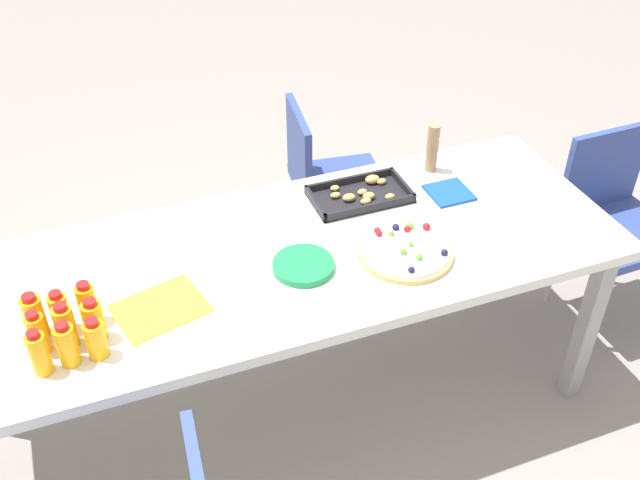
{
  "coord_description": "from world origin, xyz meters",
  "views": [
    {
      "loc": [
        -0.54,
        -1.79,
        2.26
      ],
      "look_at": [
        0.14,
        0.01,
        0.78
      ],
      "focal_mm": 41.13,
      "sensor_mm": 36.0,
      "label": 1
    }
  ],
  "objects_px": {
    "juice_bottle_0": "(39,353)",
    "cardboard_tube": "(432,148)",
    "juice_bottle_7": "(60,312)",
    "juice_bottle_1": "(67,345)",
    "juice_bottle_2": "(96,339)",
    "plate_stack": "(303,265)",
    "napkin_stack": "(449,193)",
    "chair_end": "(614,213)",
    "juice_bottle_8": "(87,304)",
    "chair_far_right": "(325,177)",
    "juice_bottle_3": "(38,333)",
    "fruit_pizza": "(406,251)",
    "paper_folder": "(160,308)",
    "party_table": "(280,271)",
    "juice_bottle_6": "(35,316)",
    "snack_tray": "(361,195)",
    "juice_bottle_4": "(65,326)",
    "juice_bottle_5": "(94,321)"
  },
  "relations": [
    {
      "from": "juice_bottle_2",
      "to": "paper_folder",
      "type": "relative_size",
      "value": 0.51
    },
    {
      "from": "party_table",
      "to": "fruit_pizza",
      "type": "relative_size",
      "value": 7.35
    },
    {
      "from": "juice_bottle_7",
      "to": "snack_tray",
      "type": "xyz_separation_m",
      "value": [
        1.07,
        0.31,
        -0.05
      ]
    },
    {
      "from": "juice_bottle_1",
      "to": "juice_bottle_2",
      "type": "height_order",
      "value": "juice_bottle_1"
    },
    {
      "from": "chair_far_right",
      "to": "juice_bottle_3",
      "type": "height_order",
      "value": "juice_bottle_3"
    },
    {
      "from": "chair_end",
      "to": "juice_bottle_8",
      "type": "bearing_deg",
      "value": 3.19
    },
    {
      "from": "snack_tray",
      "to": "napkin_stack",
      "type": "relative_size",
      "value": 2.37
    },
    {
      "from": "juice_bottle_2",
      "to": "juice_bottle_5",
      "type": "xyz_separation_m",
      "value": [
        0.01,
        0.07,
        0.0
      ]
    },
    {
      "from": "juice_bottle_5",
      "to": "cardboard_tube",
      "type": "height_order",
      "value": "cardboard_tube"
    },
    {
      "from": "chair_end",
      "to": "juice_bottle_2",
      "type": "bearing_deg",
      "value": 7.22
    },
    {
      "from": "juice_bottle_0",
      "to": "juice_bottle_7",
      "type": "distance_m",
      "value": 0.16
    },
    {
      "from": "juice_bottle_3",
      "to": "snack_tray",
      "type": "bearing_deg",
      "value": 18.43
    },
    {
      "from": "cardboard_tube",
      "to": "juice_bottle_4",
      "type": "bearing_deg",
      "value": -161.72
    },
    {
      "from": "juice_bottle_0",
      "to": "juice_bottle_1",
      "type": "bearing_deg",
      "value": 6.24
    },
    {
      "from": "juice_bottle_5",
      "to": "cardboard_tube",
      "type": "distance_m",
      "value": 1.39
    },
    {
      "from": "juice_bottle_1",
      "to": "juice_bottle_6",
      "type": "relative_size",
      "value": 0.97
    },
    {
      "from": "juice_bottle_0",
      "to": "juice_bottle_3",
      "type": "bearing_deg",
      "value": 88.81
    },
    {
      "from": "chair_far_right",
      "to": "juice_bottle_2",
      "type": "height_order",
      "value": "juice_bottle_2"
    },
    {
      "from": "party_table",
      "to": "juice_bottle_2",
      "type": "relative_size",
      "value": 17.39
    },
    {
      "from": "juice_bottle_0",
      "to": "juice_bottle_1",
      "type": "relative_size",
      "value": 1.02
    },
    {
      "from": "snack_tray",
      "to": "fruit_pizza",
      "type": "bearing_deg",
      "value": -88.76
    },
    {
      "from": "napkin_stack",
      "to": "cardboard_tube",
      "type": "xyz_separation_m",
      "value": [
        0.01,
        0.17,
        0.09
      ]
    },
    {
      "from": "chair_far_right",
      "to": "fruit_pizza",
      "type": "height_order",
      "value": "chair_far_right"
    },
    {
      "from": "juice_bottle_0",
      "to": "paper_folder",
      "type": "distance_m",
      "value": 0.37
    },
    {
      "from": "paper_folder",
      "to": "chair_far_right",
      "type": "bearing_deg",
      "value": 45.08
    },
    {
      "from": "juice_bottle_3",
      "to": "cardboard_tube",
      "type": "xyz_separation_m",
      "value": [
        1.46,
        0.46,
        0.03
      ]
    },
    {
      "from": "fruit_pizza",
      "to": "chair_end",
      "type": "bearing_deg",
      "value": 11.24
    },
    {
      "from": "chair_far_right",
      "to": "juice_bottle_3",
      "type": "distance_m",
      "value": 1.56
    },
    {
      "from": "napkin_stack",
      "to": "cardboard_tube",
      "type": "bearing_deg",
      "value": 85.98
    },
    {
      "from": "chair_end",
      "to": "juice_bottle_8",
      "type": "relative_size",
      "value": 5.79
    },
    {
      "from": "chair_end",
      "to": "paper_folder",
      "type": "distance_m",
      "value": 1.91
    },
    {
      "from": "juice_bottle_7",
      "to": "cardboard_tube",
      "type": "bearing_deg",
      "value": 15.6
    },
    {
      "from": "juice_bottle_0",
      "to": "snack_tray",
      "type": "xyz_separation_m",
      "value": [
        1.14,
        0.46,
        -0.06
      ]
    },
    {
      "from": "snack_tray",
      "to": "paper_folder",
      "type": "distance_m",
      "value": 0.86
    },
    {
      "from": "fruit_pizza",
      "to": "napkin_stack",
      "type": "relative_size",
      "value": 2.1
    },
    {
      "from": "juice_bottle_8",
      "to": "juice_bottle_2",
      "type": "bearing_deg",
      "value": -88.54
    },
    {
      "from": "chair_far_right",
      "to": "juice_bottle_1",
      "type": "height_order",
      "value": "juice_bottle_1"
    },
    {
      "from": "juice_bottle_7",
      "to": "fruit_pizza",
      "type": "relative_size",
      "value": 0.44
    },
    {
      "from": "party_table",
      "to": "paper_folder",
      "type": "xyz_separation_m",
      "value": [
        -0.41,
        -0.12,
        0.07
      ]
    },
    {
      "from": "juice_bottle_0",
      "to": "cardboard_tube",
      "type": "distance_m",
      "value": 1.56
    },
    {
      "from": "juice_bottle_2",
      "to": "plate_stack",
      "type": "relative_size",
      "value": 0.67
    },
    {
      "from": "juice_bottle_6",
      "to": "cardboard_tube",
      "type": "height_order",
      "value": "cardboard_tube"
    },
    {
      "from": "juice_bottle_6",
      "to": "juice_bottle_8",
      "type": "height_order",
      "value": "juice_bottle_6"
    },
    {
      "from": "chair_far_right",
      "to": "chair_end",
      "type": "height_order",
      "value": "same"
    },
    {
      "from": "chair_end",
      "to": "juice_bottle_2",
      "type": "xyz_separation_m",
      "value": [
        -2.08,
        -0.32,
        0.32
      ]
    },
    {
      "from": "juice_bottle_7",
      "to": "plate_stack",
      "type": "distance_m",
      "value": 0.74
    },
    {
      "from": "plate_stack",
      "to": "napkin_stack",
      "type": "xyz_separation_m",
      "value": [
        0.64,
        0.21,
        -0.01
      ]
    },
    {
      "from": "chair_end",
      "to": "cardboard_tube",
      "type": "xyz_separation_m",
      "value": [
        -0.77,
        0.21,
        0.35
      ]
    },
    {
      "from": "juice_bottle_5",
      "to": "paper_folder",
      "type": "height_order",
      "value": "juice_bottle_5"
    },
    {
      "from": "cardboard_tube",
      "to": "juice_bottle_8",
      "type": "bearing_deg",
      "value": -163.8
    }
  ]
}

